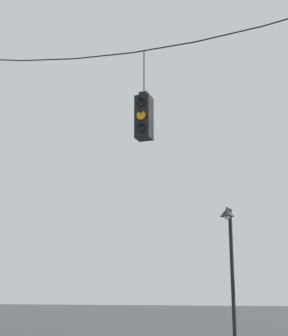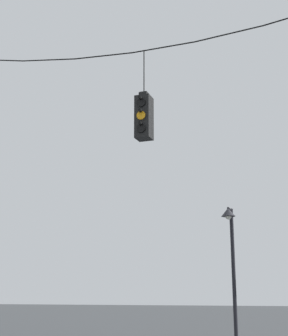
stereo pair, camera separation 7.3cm
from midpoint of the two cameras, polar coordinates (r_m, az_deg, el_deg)
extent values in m
cylinder|color=black|center=(13.19, -10.75, 11.71)|extent=(1.50, 0.03, 0.23)
cylinder|color=black|center=(12.48, -4.74, 12.29)|extent=(1.50, 0.03, 0.13)
cylinder|color=black|center=(11.96, 1.93, 13.21)|extent=(1.49, 0.03, 0.03)
cylinder|color=black|center=(11.66, 9.14, 14.43)|extent=(1.50, 0.03, 0.13)
cube|color=black|center=(11.46, -0.18, 5.58)|extent=(0.34, 0.34, 0.99)
cube|color=black|center=(11.65, -0.18, 8.10)|extent=(0.19, 0.19, 0.10)
cylinder|color=black|center=(11.87, -0.18, 10.62)|extent=(0.02, 0.02, 1.03)
cylinder|color=black|center=(11.40, -0.51, 7.27)|extent=(0.20, 0.03, 0.20)
cylinder|color=black|center=(11.39, -0.59, 7.77)|extent=(0.07, 0.12, 0.07)
cylinder|color=orange|center=(11.29, -0.51, 5.87)|extent=(0.20, 0.03, 0.20)
cylinder|color=black|center=(11.28, -0.59, 6.37)|extent=(0.07, 0.12, 0.07)
cylinder|color=black|center=(11.20, -0.52, 4.44)|extent=(0.20, 0.03, 0.20)
cylinder|color=black|center=(11.18, -0.60, 4.95)|extent=(0.07, 0.12, 0.07)
cylinder|color=black|center=(16.77, 9.68, -12.56)|extent=(0.12, 0.12, 4.77)
cylinder|color=black|center=(16.75, 9.20, -4.54)|extent=(0.07, 0.49, 0.07)
cone|color=#232328|center=(16.49, 9.05, -4.87)|extent=(0.44, 0.44, 0.27)
sphere|color=silver|center=(16.47, 9.07, -5.33)|extent=(0.20, 0.20, 0.20)
camera|label=1|loc=(0.04, -90.19, 0.05)|focal=55.00mm
camera|label=2|loc=(0.04, 89.81, -0.05)|focal=55.00mm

